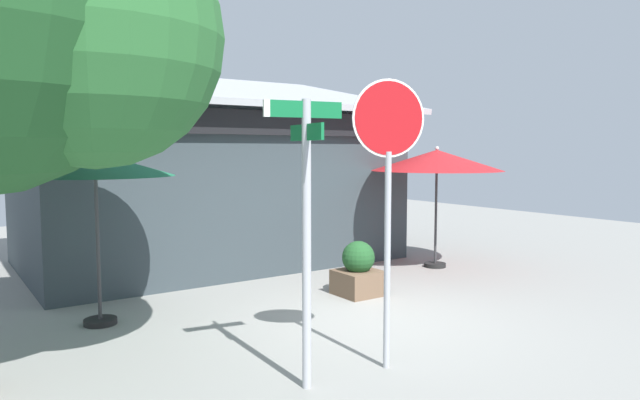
{
  "coord_description": "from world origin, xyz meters",
  "views": [
    {
      "loc": [
        -5.11,
        -6.12,
        2.39
      ],
      "look_at": [
        -0.02,
        1.2,
        1.6
      ],
      "focal_mm": 31.97,
      "sensor_mm": 36.0,
      "label": 1
    }
  ],
  "objects_px": {
    "sidewalk_planter": "(358,271)",
    "street_sign_post": "(306,216)",
    "patio_umbrella_forest_green_left": "(95,166)",
    "stop_sign": "(388,166)",
    "patio_umbrella_crimson_center": "(437,161)"
  },
  "relations": [
    {
      "from": "sidewalk_planter",
      "to": "street_sign_post",
      "type": "bearing_deg",
      "value": -136.52
    },
    {
      "from": "street_sign_post",
      "to": "patio_umbrella_forest_green_left",
      "type": "distance_m",
      "value": 3.58
    },
    {
      "from": "street_sign_post",
      "to": "stop_sign",
      "type": "distance_m",
      "value": 1.12
    },
    {
      "from": "street_sign_post",
      "to": "sidewalk_planter",
      "type": "relative_size",
      "value": 3.21
    },
    {
      "from": "stop_sign",
      "to": "patio_umbrella_crimson_center",
      "type": "distance_m",
      "value": 5.64
    },
    {
      "from": "patio_umbrella_forest_green_left",
      "to": "sidewalk_planter",
      "type": "relative_size",
      "value": 2.71
    },
    {
      "from": "street_sign_post",
      "to": "patio_umbrella_crimson_center",
      "type": "height_order",
      "value": "street_sign_post"
    },
    {
      "from": "stop_sign",
      "to": "patio_umbrella_forest_green_left",
      "type": "distance_m",
      "value": 4.05
    },
    {
      "from": "stop_sign",
      "to": "sidewalk_planter",
      "type": "bearing_deg",
      "value": 57.0
    },
    {
      "from": "patio_umbrella_forest_green_left",
      "to": "street_sign_post",
      "type": "bearing_deg",
      "value": -70.69
    },
    {
      "from": "stop_sign",
      "to": "patio_umbrella_forest_green_left",
      "type": "height_order",
      "value": "stop_sign"
    },
    {
      "from": "stop_sign",
      "to": "street_sign_post",
      "type": "bearing_deg",
      "value": 176.95
    },
    {
      "from": "street_sign_post",
      "to": "stop_sign",
      "type": "xyz_separation_m",
      "value": [
        1.02,
        -0.05,
        0.47
      ]
    },
    {
      "from": "stop_sign",
      "to": "sidewalk_planter",
      "type": "distance_m",
      "value": 3.64
    },
    {
      "from": "stop_sign",
      "to": "patio_umbrella_crimson_center",
      "type": "bearing_deg",
      "value": 38.48
    }
  ]
}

